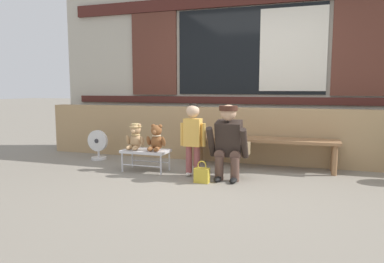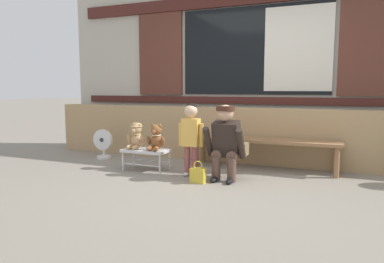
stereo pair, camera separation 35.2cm
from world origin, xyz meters
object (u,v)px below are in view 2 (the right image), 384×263
at_px(floor_fan, 103,144).
at_px(adult_crouching, 227,142).
at_px(wooden_bench_long, 264,143).
at_px(handbag_on_ground, 198,175).
at_px(teddy_bear_with_hat, 136,136).
at_px(teddy_bear_plain, 156,138).
at_px(small_display_bench, 146,152).
at_px(child_standing, 191,131).

bearing_deg(floor_fan, adult_crouching, -13.68).
relative_size(wooden_bench_long, handbag_on_ground, 7.72).
height_order(teddy_bear_with_hat, teddy_bear_plain, same).
height_order(small_display_bench, floor_fan, floor_fan).
relative_size(wooden_bench_long, child_standing, 2.19).
relative_size(teddy_bear_plain, adult_crouching, 0.38).
bearing_deg(small_display_bench, handbag_on_ground, -20.75).
bearing_deg(teddy_bear_with_hat, teddy_bear_plain, -0.13).
bearing_deg(adult_crouching, child_standing, 178.98).
bearing_deg(adult_crouching, wooden_bench_long, 67.47).
bearing_deg(child_standing, teddy_bear_with_hat, 175.72).
xyz_separation_m(wooden_bench_long, floor_fan, (-2.60, -0.20, -0.13)).
bearing_deg(small_display_bench, floor_fan, 155.96).
relative_size(teddy_bear_with_hat, handbag_on_ground, 1.34).
bearing_deg(small_display_bench, teddy_bear_plain, 0.51).
bearing_deg(handbag_on_ground, floor_fan, 157.45).
xyz_separation_m(teddy_bear_with_hat, adult_crouching, (1.36, -0.07, 0.01)).
bearing_deg(child_standing, adult_crouching, -1.02).
distance_m(wooden_bench_long, child_standing, 1.12).
xyz_separation_m(teddy_bear_with_hat, floor_fan, (-0.92, 0.48, -0.23)).
bearing_deg(floor_fan, teddy_bear_with_hat, -27.52).
bearing_deg(teddy_bear_with_hat, adult_crouching, -3.11).
height_order(small_display_bench, handbag_on_ground, small_display_bench).
xyz_separation_m(teddy_bear_with_hat, child_standing, (0.87, -0.07, 0.12)).
xyz_separation_m(handbag_on_ground, floor_fan, (-2.00, 0.83, 0.14)).
height_order(teddy_bear_plain, child_standing, child_standing).
xyz_separation_m(wooden_bench_long, child_standing, (-0.80, -0.75, 0.22)).
relative_size(small_display_bench, floor_fan, 1.33).
xyz_separation_m(teddy_bear_plain, handbag_on_ground, (0.76, -0.35, -0.37)).
distance_m(small_display_bench, teddy_bear_plain, 0.25).
bearing_deg(adult_crouching, small_display_bench, 176.58).
xyz_separation_m(small_display_bench, teddy_bear_plain, (0.16, 0.00, 0.20)).
xyz_separation_m(small_display_bench, handbag_on_ground, (0.92, -0.35, -0.17)).
bearing_deg(handbag_on_ground, child_standing, 126.33).
bearing_deg(handbag_on_ground, teddy_bear_with_hat, 162.02).
relative_size(teddy_bear_with_hat, child_standing, 0.38).
bearing_deg(floor_fan, teddy_bear_plain, -21.19).
bearing_deg(small_display_bench, teddy_bear_with_hat, 179.23).
height_order(teddy_bear_with_hat, child_standing, child_standing).
distance_m(small_display_bench, adult_crouching, 1.22).
relative_size(teddy_bear_with_hat, floor_fan, 0.76).
bearing_deg(handbag_on_ground, small_display_bench, 159.25).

